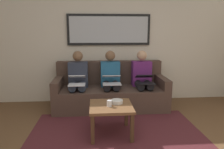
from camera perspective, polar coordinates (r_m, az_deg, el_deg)
The scene contains 13 objects.
wall_rear at distance 4.66m, azimuth -0.89°, elevation 8.85°, with size 6.00×0.12×2.60m, color beige.
area_rug at distance 3.28m, azimuth 1.23°, elevation -15.91°, with size 2.60×1.80×0.01m, color #4C1E23.
couch at distance 4.35m, azimuth -0.44°, elevation -4.58°, with size 2.20×0.90×0.90m.
framed_mirror at distance 4.56m, azimuth -0.83°, elevation 11.94°, with size 1.74×0.05×0.64m.
coffee_table at distance 3.16m, azimuth -0.27°, elevation -9.38°, with size 0.62×0.62×0.46m.
cup at distance 3.08m, azimuth -0.73°, elevation -7.75°, with size 0.07×0.07×0.09m, color silver.
bowl at distance 3.21m, azimuth 1.29°, elevation -7.28°, with size 0.18×0.18×0.05m, color beige.
person_left at distance 4.30m, azimuth 8.16°, elevation -0.79°, with size 0.38×0.58×1.14m.
laptop_black at distance 4.07m, azimuth 8.89°, elevation -1.28°, with size 0.33×0.35×0.16m.
person_middle at distance 4.21m, azimuth -0.38°, elevation -0.94°, with size 0.38×0.58×1.14m.
laptop_silver at distance 3.97m, azimuth -0.13°, elevation -1.38°, with size 0.34×0.37×0.16m.
person_right at distance 4.21m, azimuth -9.10°, elevation -1.08°, with size 0.38×0.58×1.14m.
laptop_white at distance 3.98m, azimuth -9.37°, elevation -1.47°, with size 0.30×0.39×0.17m.
Camera 1 is at (0.30, 2.05, 1.51)m, focal length 34.06 mm.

